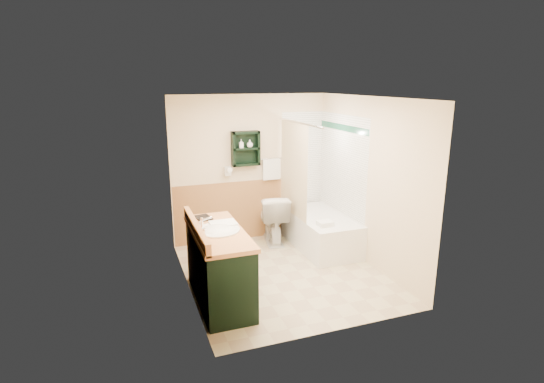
# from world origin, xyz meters

# --- Properties ---
(floor) EXTENTS (3.00, 3.00, 0.00)m
(floor) POSITION_xyz_m (0.00, 0.00, 0.00)
(floor) COLOR beige
(floor) RESTS_ON ground
(back_wall) EXTENTS (2.60, 0.04, 2.40)m
(back_wall) POSITION_xyz_m (0.00, 1.52, 1.20)
(back_wall) COLOR #FBF0C5
(back_wall) RESTS_ON ground
(left_wall) EXTENTS (0.04, 3.00, 2.40)m
(left_wall) POSITION_xyz_m (-1.32, 0.00, 1.20)
(left_wall) COLOR #FBF0C5
(left_wall) RESTS_ON ground
(right_wall) EXTENTS (0.04, 3.00, 2.40)m
(right_wall) POSITION_xyz_m (1.32, 0.00, 1.20)
(right_wall) COLOR #FBF0C5
(right_wall) RESTS_ON ground
(ceiling) EXTENTS (2.60, 3.00, 0.04)m
(ceiling) POSITION_xyz_m (0.00, 0.00, 2.42)
(ceiling) COLOR white
(ceiling) RESTS_ON back_wall
(wainscot_left) EXTENTS (2.98, 2.98, 1.00)m
(wainscot_left) POSITION_xyz_m (-1.29, 0.00, 0.50)
(wainscot_left) COLOR tan
(wainscot_left) RESTS_ON left_wall
(wainscot_back) EXTENTS (2.58, 2.58, 1.00)m
(wainscot_back) POSITION_xyz_m (0.00, 1.49, 0.50)
(wainscot_back) COLOR tan
(wainscot_back) RESTS_ON back_wall
(mirror_frame) EXTENTS (1.30, 1.30, 1.00)m
(mirror_frame) POSITION_xyz_m (-1.27, -0.55, 1.50)
(mirror_frame) COLOR olive
(mirror_frame) RESTS_ON left_wall
(mirror_glass) EXTENTS (1.20, 1.20, 0.90)m
(mirror_glass) POSITION_xyz_m (-1.27, -0.55, 1.50)
(mirror_glass) COLOR white
(mirror_glass) RESTS_ON left_wall
(tile_right) EXTENTS (1.50, 1.50, 2.10)m
(tile_right) POSITION_xyz_m (1.28, 0.75, 1.05)
(tile_right) COLOR white
(tile_right) RESTS_ON right_wall
(tile_back) EXTENTS (0.95, 0.95, 2.10)m
(tile_back) POSITION_xyz_m (1.03, 1.48, 1.05)
(tile_back) COLOR white
(tile_back) RESTS_ON back_wall
(tile_accent) EXTENTS (1.50, 1.50, 0.10)m
(tile_accent) POSITION_xyz_m (1.27, 0.75, 1.90)
(tile_accent) COLOR #154B35
(tile_accent) RESTS_ON right_wall
(wall_shelf) EXTENTS (0.45, 0.15, 0.55)m
(wall_shelf) POSITION_xyz_m (-0.10, 1.41, 1.55)
(wall_shelf) COLOR black
(wall_shelf) RESTS_ON back_wall
(hair_dryer) EXTENTS (0.10, 0.24, 0.18)m
(hair_dryer) POSITION_xyz_m (-0.40, 1.43, 1.20)
(hair_dryer) COLOR white
(hair_dryer) RESTS_ON back_wall
(towel_bar) EXTENTS (0.40, 0.06, 0.40)m
(towel_bar) POSITION_xyz_m (0.35, 1.45, 1.35)
(towel_bar) COLOR white
(towel_bar) RESTS_ON back_wall
(curtain_rod) EXTENTS (0.03, 1.60, 0.03)m
(curtain_rod) POSITION_xyz_m (0.53, 0.75, 2.00)
(curtain_rod) COLOR silver
(curtain_rod) RESTS_ON back_wall
(shower_curtain) EXTENTS (1.05, 1.05, 1.70)m
(shower_curtain) POSITION_xyz_m (0.53, 0.92, 1.15)
(shower_curtain) COLOR beige
(shower_curtain) RESTS_ON curtain_rod
(vanity) EXTENTS (0.59, 1.42, 0.90)m
(vanity) POSITION_xyz_m (-0.99, -0.42, 0.45)
(vanity) COLOR black
(vanity) RESTS_ON ground
(bathtub) EXTENTS (0.79, 1.50, 0.53)m
(bathtub) POSITION_xyz_m (0.93, 0.69, 0.26)
(bathtub) COLOR white
(bathtub) RESTS_ON ground
(toilet) EXTENTS (0.59, 0.88, 0.80)m
(toilet) POSITION_xyz_m (0.28, 1.19, 0.40)
(toilet) COLOR white
(toilet) RESTS_ON ground
(counter_towel) EXTENTS (0.31, 0.25, 0.04)m
(counter_towel) POSITION_xyz_m (-0.89, -0.27, 0.92)
(counter_towel) COLOR white
(counter_towel) RESTS_ON vanity
(vanity_book) EXTENTS (0.18, 0.06, 0.24)m
(vanity_book) POSITION_xyz_m (-1.16, 0.06, 1.02)
(vanity_book) COLOR black
(vanity_book) RESTS_ON vanity
(tub_towel) EXTENTS (0.22, 0.18, 0.07)m
(tub_towel) POSITION_xyz_m (0.76, 0.25, 0.56)
(tub_towel) COLOR white
(tub_towel) RESTS_ON bathtub
(soap_bottle_a) EXTENTS (0.07, 0.14, 0.06)m
(soap_bottle_a) POSITION_xyz_m (-0.18, 1.40, 1.60)
(soap_bottle_a) COLOR white
(soap_bottle_a) RESTS_ON wall_shelf
(soap_bottle_b) EXTENTS (0.11, 0.13, 0.10)m
(soap_bottle_b) POSITION_xyz_m (-0.03, 1.40, 1.61)
(soap_bottle_b) COLOR white
(soap_bottle_b) RESTS_ON wall_shelf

